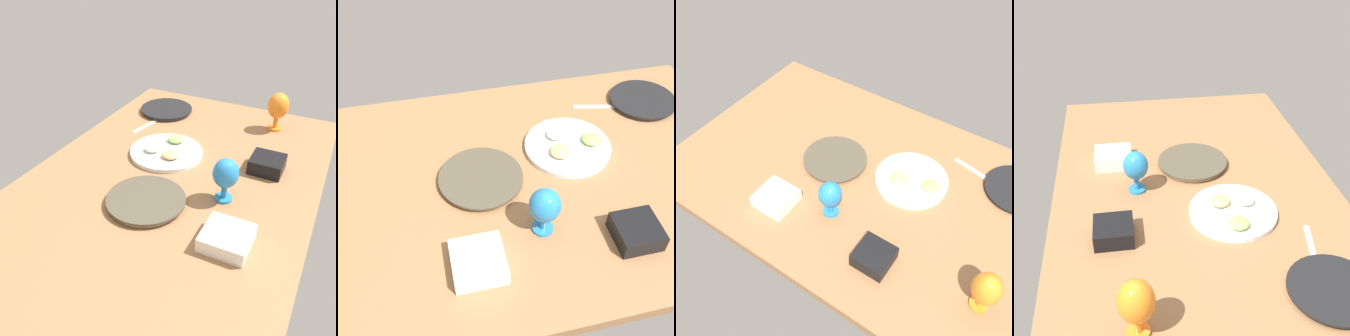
{
  "view_description": "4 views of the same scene",
  "coord_description": "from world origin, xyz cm",
  "views": [
    {
      "loc": [
        -102.44,
        -50.52,
        80.25
      ],
      "look_at": [
        -0.13,
        0.49,
        5.93
      ],
      "focal_mm": 40.04,
      "sensor_mm": 36.0,
      "label": 1
    },
    {
      "loc": [
        -27.87,
        -89.39,
        98.42
      ],
      "look_at": [
        -7.24,
        -0.38,
        5.93
      ],
      "focal_mm": 44.03,
      "sensor_mm": 36.0,
      "label": 2
    },
    {
      "loc": [
        55.72,
        -95.72,
        126.6
      ],
      "look_at": [
        -6.87,
        -4.09,
        5.93
      ],
      "focal_mm": 43.01,
      "sensor_mm": 36.0,
      "label": 3
    },
    {
      "loc": [
        132.69,
        -24.8,
        95.97
      ],
      "look_at": [
        -4.61,
        -4.4,
        5.93
      ],
      "focal_mm": 47.58,
      "sensor_mm": 36.0,
      "label": 4
    }
  ],
  "objects": [
    {
      "name": "ground_plane",
      "position": [
        0.0,
        0.0,
        -2.0
      ],
      "size": [
        160.0,
        104.0,
        4.0
      ],
      "primitive_type": "cube",
      "color": "#8C603D"
    },
    {
      "name": "dinner_plate_left",
      "position": [
        -15.22,
        1.37,
        1.2
      ],
      "size": [
        27.41,
        27.41,
        2.3
      ],
      "color": "beige",
      "rests_on": "ground_plane"
    },
    {
      "name": "dinner_plate_right",
      "position": [
        55.25,
        28.97,
        1.05
      ],
      "size": [
        25.98,
        25.98,
        2.03
      ],
      "color": "#4C4C51",
      "rests_on": "ground_plane"
    },
    {
      "name": "fruit_platter",
      "position": [
        17.42,
        9.92,
        1.27
      ],
      "size": [
        30.08,
        30.08,
        4.33
      ],
      "color": "silver",
      "rests_on": "ground_plane"
    },
    {
      "name": "hurricane_glass_blue",
      "position": [
        -1.14,
        -21.57,
        10.26
      ],
      "size": [
        9.08,
        9.08,
        16.13
      ],
      "color": "#2476B9",
      "rests_on": "ground_plane"
    },
    {
      "name": "hurricane_glass_orange",
      "position": [
        60.32,
        -25.11,
        11.22
      ],
      "size": [
        9.55,
        9.55,
        17.73
      ],
      "color": "orange",
      "rests_on": "ground_plane"
    },
    {
      "name": "square_bowl_black",
      "position": [
        23.77,
        -30.4,
        3.16
      ],
      "size": [
        12.57,
        12.57,
        5.68
      ],
      "color": "black",
      "rests_on": "ground_plane"
    },
    {
      "name": "square_bowl_white",
      "position": [
        -21.67,
        -29.71,
        2.71
      ],
      "size": [
        14.3,
        14.3,
        4.88
      ],
      "color": "white",
      "rests_on": "ground_plane"
    },
    {
      "name": "fork_by_right_plate",
      "position": [
        36.2,
        30.31,
        0.3
      ],
      "size": [
        17.97,
        5.58,
        0.6
      ],
      "primitive_type": "cube",
      "rotation": [
        0.0,
        0.0,
        -0.21
      ],
      "color": "silver",
      "rests_on": "ground_plane"
    }
  ]
}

